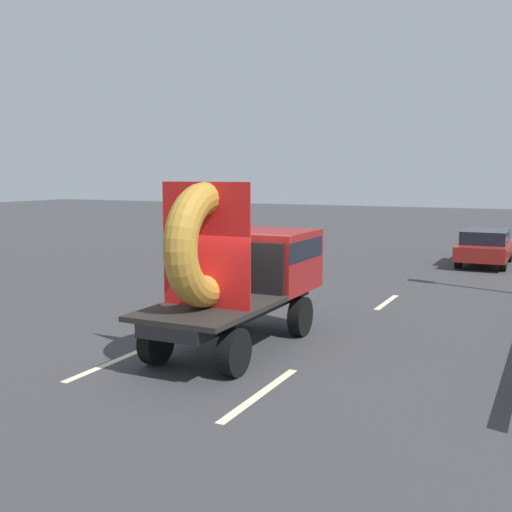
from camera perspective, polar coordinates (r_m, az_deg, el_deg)
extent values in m
plane|color=#38383A|center=(12.95, -3.38, -8.89)|extent=(120.00, 120.00, 0.00)
cylinder|color=black|center=(14.96, -2.02, -4.87)|extent=(0.28, 0.90, 0.90)
cylinder|color=black|center=(14.25, 4.06, -5.50)|extent=(0.28, 0.90, 0.90)
cylinder|color=black|center=(12.30, -9.09, -7.68)|extent=(0.28, 0.90, 0.90)
cylinder|color=black|center=(11.44, -2.02, -8.75)|extent=(0.28, 0.90, 0.90)
cube|color=black|center=(13.14, -1.92, -4.65)|extent=(1.30, 5.16, 0.25)
cube|color=maroon|center=(14.36, 0.96, -0.36)|extent=(2.00, 2.07, 1.35)
cube|color=black|center=(14.28, 0.87, 0.79)|extent=(2.02, 1.96, 0.44)
cube|color=black|center=(12.22, -4.19, -4.75)|extent=(2.00, 3.10, 0.10)
cube|color=black|center=(13.40, -1.00, -1.03)|extent=(1.80, 0.08, 1.10)
torus|color=#B7842D|center=(11.89, -4.61, 1.00)|extent=(0.62, 2.39, 2.39)
cube|color=red|center=(11.89, -4.61, 1.00)|extent=(1.90, 0.03, 2.39)
cylinder|color=black|center=(28.34, 18.79, 0.36)|extent=(0.23, 0.67, 0.67)
cylinder|color=black|center=(28.19, 22.07, 0.17)|extent=(0.23, 0.67, 0.67)
cylinder|color=black|center=(25.58, 17.98, -0.34)|extent=(0.23, 0.67, 0.67)
cylinder|color=black|center=(25.41, 21.62, -0.55)|extent=(0.23, 0.67, 0.67)
cube|color=maroon|center=(26.83, 20.15, 0.54)|extent=(1.88, 4.38, 0.57)
cube|color=black|center=(26.67, 20.18, 1.68)|extent=(1.69, 2.45, 0.52)
cube|color=beige|center=(12.66, -13.07, -9.44)|extent=(0.16, 2.63, 0.01)
cube|color=beige|center=(19.46, 2.18, -3.32)|extent=(0.16, 2.47, 0.01)
cube|color=beige|center=(10.69, 0.43, -12.43)|extent=(0.16, 2.84, 0.01)
cube|color=beige|center=(18.36, 11.84, -4.13)|extent=(0.16, 2.27, 0.01)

